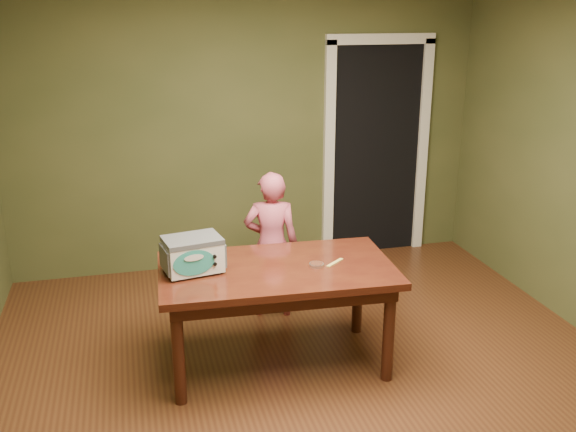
% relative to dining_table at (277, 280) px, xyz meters
% --- Properties ---
extents(floor, '(5.00, 5.00, 0.00)m').
position_rel_dining_table_xyz_m(floor, '(0.19, -0.53, -0.65)').
color(floor, '#562F18').
rests_on(floor, ground).
extents(room_shell, '(4.52, 5.02, 2.61)m').
position_rel_dining_table_xyz_m(room_shell, '(0.19, -0.53, 1.06)').
color(room_shell, brown).
rests_on(room_shell, ground).
extents(doorway, '(1.10, 0.66, 2.25)m').
position_rel_dining_table_xyz_m(doorway, '(1.49, 2.25, 0.41)').
color(doorway, black).
rests_on(doorway, ground).
extents(dining_table, '(1.64, 0.98, 0.75)m').
position_rel_dining_table_xyz_m(dining_table, '(0.00, 0.00, 0.00)').
color(dining_table, '#36120C').
rests_on(dining_table, floor).
extents(toy_oven, '(0.43, 0.33, 0.24)m').
position_rel_dining_table_xyz_m(toy_oven, '(-0.56, 0.05, 0.23)').
color(toy_oven, '#4C4F54').
rests_on(toy_oven, dining_table).
extents(baking_pan, '(0.10, 0.10, 0.02)m').
position_rel_dining_table_xyz_m(baking_pan, '(0.27, -0.06, 0.11)').
color(baking_pan, silver).
rests_on(baking_pan, dining_table).
extents(spatula, '(0.16, 0.13, 0.01)m').
position_rel_dining_table_xyz_m(spatula, '(0.41, -0.04, 0.10)').
color(spatula, '#D4C15C').
rests_on(spatula, dining_table).
extents(child, '(0.50, 0.38, 1.22)m').
position_rel_dining_table_xyz_m(child, '(0.14, 0.79, -0.04)').
color(child, '#C25067').
rests_on(child, floor).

